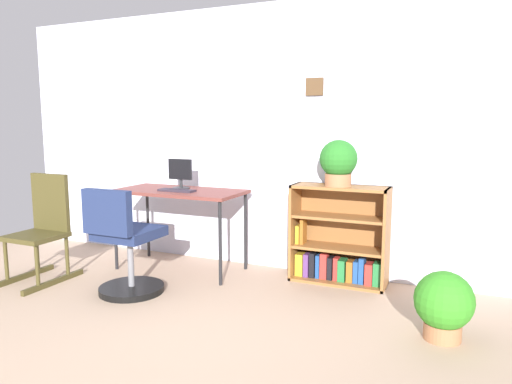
{
  "coord_description": "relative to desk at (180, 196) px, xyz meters",
  "views": [
    {
      "loc": [
        1.95,
        -2.01,
        1.36
      ],
      "look_at": [
        0.39,
        1.48,
        0.81
      ],
      "focal_mm": 33.74,
      "sensor_mm": 36.0,
      "label": 1
    }
  ],
  "objects": [
    {
      "name": "potted_plant_on_shelf",
      "position": [
        1.42,
        0.22,
        0.35
      ],
      "size": [
        0.31,
        0.31,
        0.39
      ],
      "color": "#9E6642",
      "rests_on": "bookshelf_low"
    },
    {
      "name": "monitor",
      "position": [
        -0.03,
        0.07,
        0.2
      ],
      "size": [
        0.24,
        0.16,
        0.28
      ],
      "color": "#262628",
      "rests_on": "desk"
    },
    {
      "name": "potted_plant_floor",
      "position": [
        2.32,
        -0.58,
        -0.46
      ],
      "size": [
        0.37,
        0.37,
        0.44
      ],
      "color": "#9E6642",
      "rests_on": "ground_plane"
    },
    {
      "name": "ground_plane",
      "position": [
        0.47,
        -1.68,
        -0.69
      ],
      "size": [
        6.24,
        6.24,
        0.0
      ],
      "primitive_type": "plane",
      "color": "tan"
    },
    {
      "name": "office_chair",
      "position": [
        -0.03,
        -0.75,
        -0.31
      ],
      "size": [
        0.52,
        0.55,
        0.87
      ],
      "color": "black",
      "rests_on": "ground_plane"
    },
    {
      "name": "bookshelf_low",
      "position": [
        1.43,
        0.27,
        -0.34
      ],
      "size": [
        0.81,
        0.3,
        0.84
      ],
      "color": "brown",
      "rests_on": "ground_plane"
    },
    {
      "name": "rocking_chair",
      "position": [
        -0.93,
        -0.73,
        -0.23
      ],
      "size": [
        0.42,
        0.64,
        0.92
      ],
      "color": "#423B1B",
      "rests_on": "ground_plane"
    },
    {
      "name": "wall_back",
      "position": [
        0.47,
        0.47,
        0.52
      ],
      "size": [
        5.2,
        0.12,
        2.43
      ],
      "color": "silver",
      "rests_on": "ground_plane"
    },
    {
      "name": "desk",
      "position": [
        0.0,
        0.0,
        0.0
      ],
      "size": [
        1.18,
        0.57,
        0.75
      ],
      "color": "brown",
      "rests_on": "ground_plane"
    },
    {
      "name": "keyboard",
      "position": [
        0.03,
        -0.09,
        0.07
      ],
      "size": [
        0.34,
        0.12,
        0.02
      ],
      "primitive_type": "cube",
      "color": "#2B232D",
      "rests_on": "desk"
    }
  ]
}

